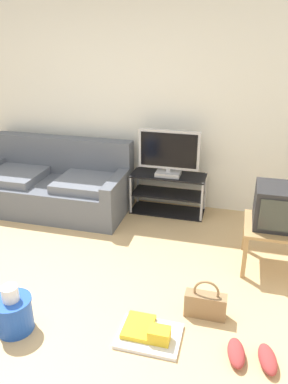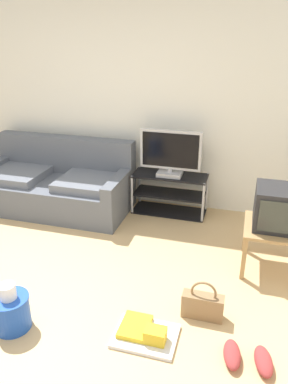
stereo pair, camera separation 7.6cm
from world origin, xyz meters
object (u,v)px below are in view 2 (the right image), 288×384
object	(u,v)px
crt_tv	(278,208)
sneakers_pair	(248,358)
side_table	(274,233)
flat_tv	(170,154)
floor_tray	(145,333)
handbag	(203,305)
tv_stand	(170,194)
couch	(57,185)
cleaning_bucket	(11,310)

from	to	relation	value
crt_tv	sneakers_pair	bearing A→B (deg)	-97.77
side_table	crt_tv	size ratio (longest dim) A/B	1.32
flat_tv	floor_tray	xyz separation A→B (m)	(0.28, -2.12, -0.75)
side_table	handbag	distance (m)	1.06
flat_tv	crt_tv	world-z (taller)	flat_tv
tv_stand	handbag	world-z (taller)	tv_stand
tv_stand	crt_tv	world-z (taller)	crt_tv
couch	cleaning_bucket	bearing A→B (deg)	-71.38
cleaning_bucket	sneakers_pair	xyz separation A→B (m)	(1.79, 0.15, -0.12)
flat_tv	tv_stand	bearing A→B (deg)	90.00
couch	tv_stand	xyz separation A→B (m)	(1.45, 0.24, -0.06)
flat_tv	crt_tv	size ratio (longest dim) A/B	1.73
couch	cleaning_bucket	size ratio (longest dim) A/B	4.75
sneakers_pair	floor_tray	size ratio (longest dim) A/B	0.79
handbag	floor_tray	size ratio (longest dim) A/B	0.72
flat_tv	cleaning_bucket	xyz separation A→B (m)	(-0.75, -2.30, -0.62)
crt_tv	flat_tv	bearing A→B (deg)	143.78
couch	flat_tv	bearing A→B (deg)	8.53
flat_tv	handbag	distance (m)	2.01
side_table	handbag	xyz separation A→B (m)	(-0.54, -0.87, -0.27)
handbag	cleaning_bucket	size ratio (longest dim) A/B	0.86
side_table	cleaning_bucket	bearing A→B (deg)	-144.62
crt_tv	tv_stand	bearing A→B (deg)	143.10
sneakers_pair	cleaning_bucket	bearing A→B (deg)	-175.26
couch	sneakers_pair	bearing A→B (deg)	-37.82
couch	floor_tray	distance (m)	2.59
side_table	couch	bearing A→B (deg)	165.49
floor_tray	crt_tv	bearing A→B (deg)	52.92
crt_tv	cleaning_bucket	bearing A→B (deg)	-144.31
tv_stand	handbag	size ratio (longest dim) A/B	2.67
tv_stand	floor_tray	bearing A→B (deg)	-82.44
handbag	flat_tv	bearing A→B (deg)	110.75
handbag	cleaning_bucket	xyz separation A→B (m)	(-1.42, -0.52, 0.05)
handbag	floor_tray	world-z (taller)	handbag
handbag	cleaning_bucket	world-z (taller)	cleaning_bucket
couch	crt_tv	xyz separation A→B (m)	(2.66, -0.67, 0.34)
floor_tray	couch	bearing A→B (deg)	132.29
crt_tv	handbag	bearing A→B (deg)	-121.53
flat_tv	floor_tray	world-z (taller)	flat_tv
cleaning_bucket	floor_tray	xyz separation A→B (m)	(1.03, 0.18, -0.13)
tv_stand	handbag	bearing A→B (deg)	-69.48
side_table	handbag	size ratio (longest dim) A/B	1.64
side_table	crt_tv	bearing A→B (deg)	90.00
floor_tray	tv_stand	bearing A→B (deg)	97.56
sneakers_pair	floor_tray	xyz separation A→B (m)	(-0.76, 0.03, -0.01)
cleaning_bucket	floor_tray	world-z (taller)	cleaning_bucket
couch	tv_stand	distance (m)	1.47
flat_tv	floor_tray	distance (m)	2.27
couch	side_table	world-z (taller)	couch
side_table	flat_tv	bearing A→B (deg)	143.29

